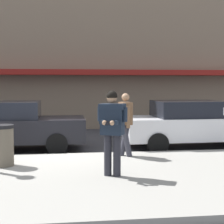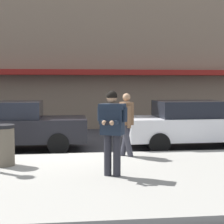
% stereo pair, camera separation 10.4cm
% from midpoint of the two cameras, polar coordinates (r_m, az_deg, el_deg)
% --- Properties ---
extents(ground_plane, '(80.00, 80.00, 0.00)m').
position_cam_midpoint_polar(ground_plane, '(10.88, -8.48, -6.80)').
color(ground_plane, '#3D3D42').
extents(sidewalk, '(32.00, 5.30, 0.14)m').
position_cam_midpoint_polar(sidewalk, '(8.11, -1.85, -10.10)').
color(sidewalk, '#99968E').
rests_on(sidewalk, ground).
extents(curb_paint_line, '(28.00, 0.12, 0.01)m').
position_cam_midpoint_polar(curb_paint_line, '(10.94, -3.19, -6.67)').
color(curb_paint_line, silver).
rests_on(curb_paint_line, ground).
extents(parked_sedan_mid, '(4.51, 1.95, 1.54)m').
position_cam_midpoint_polar(parked_sedan_mid, '(12.05, -14.69, -2.01)').
color(parked_sedan_mid, black).
rests_on(parked_sedan_mid, ground).
extents(parked_sedan_far, '(4.55, 2.02, 1.54)m').
position_cam_midpoint_polar(parked_sedan_far, '(12.38, 12.44, -1.80)').
color(parked_sedan_far, silver).
rests_on(parked_sedan_far, ground).
extents(man_texting_on_phone, '(0.61, 0.65, 1.81)m').
position_cam_midpoint_polar(man_texting_on_phone, '(7.85, 0.40, -1.81)').
color(man_texting_on_phone, '#23232B').
rests_on(man_texting_on_phone, sidewalk).
extents(pedestrian_dark_coat, '(0.37, 0.60, 1.70)m').
position_cam_midpoint_polar(pedestrian_dark_coat, '(10.04, 2.51, -1.30)').
color(pedestrian_dark_coat, '#33333D').
rests_on(pedestrian_dark_coat, sidewalk).
extents(trash_bin, '(0.55, 0.55, 0.98)m').
position_cam_midpoint_polar(trash_bin, '(9.29, -15.91, -4.86)').
color(trash_bin, '#665B4C').
rests_on(trash_bin, sidewalk).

